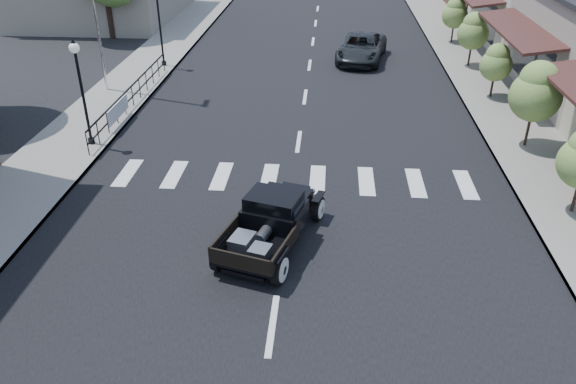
{
  "coord_description": "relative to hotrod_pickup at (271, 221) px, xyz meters",
  "views": [
    {
      "loc": [
        1.05,
        -12.37,
        8.66
      ],
      "look_at": [
        0.02,
        1.32,
        1.0
      ],
      "focal_mm": 35.0,
      "sensor_mm": 36.0,
      "label": 1
    }
  ],
  "objects": [
    {
      "name": "road_markings",
      "position": [
        0.34,
        9.82,
        -0.74
      ],
      "size": [
        12.0,
        60.0,
        0.06
      ],
      "primitive_type": null,
      "color": "silver",
      "rests_on": "ground"
    },
    {
      "name": "railing",
      "position": [
        -6.96,
        9.82,
        -0.09
      ],
      "size": [
        0.08,
        10.0,
        1.0
      ],
      "primitive_type": null,
      "color": "black",
      "rests_on": "sidewalk_left"
    },
    {
      "name": "second_car",
      "position": [
        3.1,
        17.95,
        -0.05
      ],
      "size": [
        3.15,
        5.28,
        1.38
      ],
      "primitive_type": "imported",
      "rotation": [
        0.0,
        0.0,
        -0.18
      ],
      "color": "black",
      "rests_on": "ground"
    },
    {
      "name": "sidewalk_right",
      "position": [
        8.84,
        14.82,
        -0.66
      ],
      "size": [
        3.0,
        80.0,
        0.15
      ],
      "primitive_type": "cube",
      "color": "gray",
      "rests_on": "ground"
    },
    {
      "name": "lamp_post_b",
      "position": [
        -7.26,
        5.82,
        1.33
      ],
      "size": [
        0.36,
        0.36,
        3.83
      ],
      "primitive_type": null,
      "color": "black",
      "rests_on": "sidewalk_left"
    },
    {
      "name": "small_tree_c",
      "position": [
        8.64,
        12.11,
        0.56
      ],
      "size": [
        1.38,
        1.38,
        2.3
      ],
      "primitive_type": null,
      "color": "olive",
      "rests_on": "sidewalk_right"
    },
    {
      "name": "small_tree_b",
      "position": [
        8.64,
        6.85,
        0.92
      ],
      "size": [
        1.81,
        1.81,
        3.01
      ],
      "primitive_type": null,
      "color": "olive",
      "rests_on": "sidewalk_right"
    },
    {
      "name": "lamp_post_c",
      "position": [
        -7.26,
        15.82,
        1.33
      ],
      "size": [
        0.36,
        0.36,
        3.83
      ],
      "primitive_type": null,
      "color": "black",
      "rests_on": "sidewalk_left"
    },
    {
      "name": "small_tree_d",
      "position": [
        8.64,
        16.95,
        0.73
      ],
      "size": [
        1.58,
        1.58,
        2.63
      ],
      "primitive_type": null,
      "color": "olive",
      "rests_on": "sidewalk_right"
    },
    {
      "name": "banner",
      "position": [
        -6.88,
        7.82,
        -0.29
      ],
      "size": [
        0.04,
        2.2,
        0.6
      ],
      "primitive_type": null,
      "color": "silver",
      "rests_on": "sidewalk_left"
    },
    {
      "name": "small_tree_e",
      "position": [
        8.64,
        21.88,
        0.65
      ],
      "size": [
        1.48,
        1.48,
        2.47
      ],
      "primitive_type": null,
      "color": "olive",
      "rests_on": "sidewalk_right"
    },
    {
      "name": "sidewalk_left",
      "position": [
        -8.16,
        14.82,
        -0.66
      ],
      "size": [
        3.0,
        80.0,
        0.15
      ],
      "primitive_type": "cube",
      "color": "gray",
      "rests_on": "ground"
    },
    {
      "name": "storefront_far",
      "position": [
        15.34,
        21.82,
        1.51
      ],
      "size": [
        10.0,
        9.0,
        4.5
      ],
      "primitive_type": "cube",
      "color": "#B6AA9A",
      "rests_on": "ground"
    },
    {
      "name": "ground",
      "position": [
        0.34,
        -0.18,
        -0.74
      ],
      "size": [
        120.0,
        120.0,
        0.0
      ],
      "primitive_type": "plane",
      "color": "black",
      "rests_on": "ground"
    },
    {
      "name": "road",
      "position": [
        0.34,
        14.82,
        -0.73
      ],
      "size": [
        14.0,
        80.0,
        0.02
      ],
      "primitive_type": "cube",
      "color": "black",
      "rests_on": "ground"
    },
    {
      "name": "hotrod_pickup",
      "position": [
        0.0,
        0.0,
        0.0
      ],
      "size": [
        3.1,
        4.64,
        1.47
      ],
      "primitive_type": null,
      "rotation": [
        0.0,
        0.0,
        -0.29
      ],
      "color": "black",
      "rests_on": "ground"
    }
  ]
}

